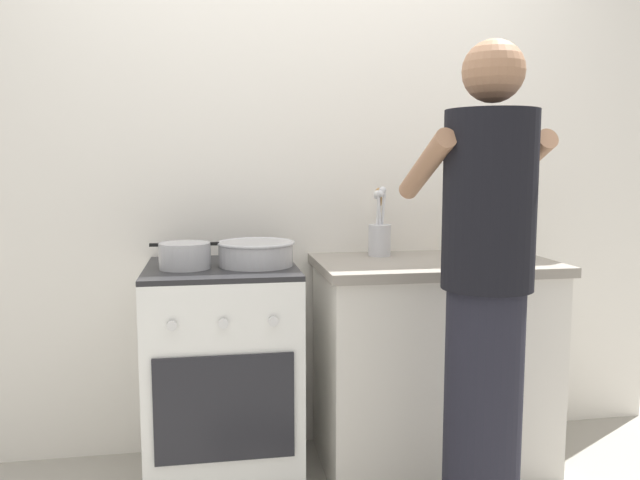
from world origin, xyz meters
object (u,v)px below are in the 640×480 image
Objects in this scene: stove_range at (223,374)px; mixing_bowl at (256,252)px; utensil_crock at (379,234)px; pot at (185,256)px; spice_bottle at (450,250)px; person at (486,300)px; oil_bottle at (482,234)px.

mixing_bowl is (0.14, -0.02, 0.50)m from stove_range.
pot is at bearing -166.30° from utensil_crock.
spice_bottle reaches higher than stove_range.
stove_range is at bearing 172.89° from mixing_bowl.
utensil_crock is at bearing 18.10° from mixing_bowl.
pot is 0.87m from utensil_crock.
pot is at bearing 149.94° from person.
utensil_crock reaches higher than mixing_bowl.
person is (-0.25, -0.60, -0.15)m from oil_bottle.
stove_range is at bearing -166.68° from utensil_crock.
utensil_crock is 3.64× the size of spice_bottle.
pot is at bearing -175.60° from mixing_bowl.
pot is 1.15m from person.
utensil_crock is at bearing 101.13° from person.
pot is 0.85× the size of mixing_bowl.
mixing_bowl is at bearing 140.13° from person.
utensil_crock is at bearing 149.74° from spice_bottle.
spice_bottle is at bearing 168.79° from oil_bottle.
person is (0.15, -0.78, -0.14)m from utensil_crock.
stove_range is 3.46× the size of oil_bottle.
oil_bottle is 0.66m from person.
utensil_crock is (0.70, 0.17, 0.55)m from stove_range.
spice_bottle is at bearing 1.76° from mixing_bowl.
pot is 1.03× the size of oil_bottle.
mixing_bowl is 1.02× the size of utensil_crock.
mixing_bowl is at bearing -7.11° from stove_range.
oil_bottle is at bearing -24.66° from utensil_crock.
person reaches higher than oil_bottle.
utensil_crock reaches higher than oil_bottle.
stove_range is 2.87× the size of mixing_bowl.
mixing_bowl is at bearing -180.00° from oil_bottle.
oil_bottle is at bearing 67.62° from person.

